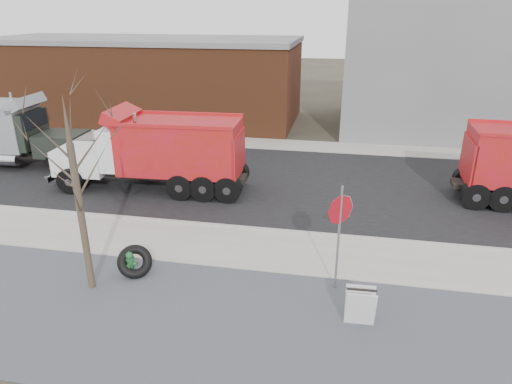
% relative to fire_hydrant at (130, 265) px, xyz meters
% --- Properties ---
extents(ground, '(120.00, 120.00, 0.00)m').
position_rel_fire_hydrant_xyz_m(ground, '(2.44, 1.83, -0.34)').
color(ground, '#383328').
rests_on(ground, ground).
extents(gravel_verge, '(60.00, 5.00, 0.03)m').
position_rel_fire_hydrant_xyz_m(gravel_verge, '(2.44, -1.67, -0.32)').
color(gravel_verge, slate).
rests_on(gravel_verge, ground).
extents(sidewalk, '(60.00, 2.50, 0.06)m').
position_rel_fire_hydrant_xyz_m(sidewalk, '(2.44, 2.08, -0.31)').
color(sidewalk, '#9E9B93').
rests_on(sidewalk, ground).
extents(curb, '(60.00, 0.15, 0.11)m').
position_rel_fire_hydrant_xyz_m(curb, '(2.44, 3.38, -0.28)').
color(curb, '#9E9B93').
rests_on(curb, ground).
extents(road, '(60.00, 9.40, 0.02)m').
position_rel_fire_hydrant_xyz_m(road, '(2.44, 8.13, -0.33)').
color(road, black).
rests_on(road, ground).
extents(far_sidewalk, '(60.00, 2.00, 0.06)m').
position_rel_fire_hydrant_xyz_m(far_sidewalk, '(2.44, 13.83, -0.31)').
color(far_sidewalk, '#9E9B93').
rests_on(far_sidewalk, ground).
extents(building_grey, '(12.00, 10.00, 8.00)m').
position_rel_fire_hydrant_xyz_m(building_grey, '(11.44, 19.83, 3.66)').
color(building_grey, gray).
rests_on(building_grey, ground).
extents(building_brick, '(20.20, 8.20, 5.30)m').
position_rel_fire_hydrant_xyz_m(building_brick, '(-7.56, 18.83, 2.32)').
color(building_brick, brown).
rests_on(building_brick, ground).
extents(bare_tree, '(3.20, 3.20, 5.20)m').
position_rel_fire_hydrant_xyz_m(bare_tree, '(-0.76, -0.77, 2.96)').
color(bare_tree, '#382D23').
rests_on(bare_tree, ground).
extents(fire_hydrant, '(0.41, 0.40, 0.73)m').
position_rel_fire_hydrant_xyz_m(fire_hydrant, '(0.00, 0.00, 0.00)').
color(fire_hydrant, '#276732').
rests_on(fire_hydrant, ground).
extents(truck_tire, '(1.23, 1.17, 0.92)m').
position_rel_fire_hydrant_xyz_m(truck_tire, '(0.13, 0.04, 0.09)').
color(truck_tire, black).
rests_on(truck_tire, ground).
extents(stop_sign, '(0.61, 0.56, 2.94)m').
position_rel_fire_hydrant_xyz_m(stop_sign, '(5.65, 0.41, 1.66)').
color(stop_sign, gray).
rests_on(stop_sign, ground).
extents(sandwich_board, '(0.71, 0.46, 0.96)m').
position_rel_fire_hydrant_xyz_m(sandwich_board, '(6.24, -1.01, 0.17)').
color(sandwich_board, silver).
rests_on(sandwich_board, ground).
extents(dump_truck_red_b, '(7.93, 2.60, 3.34)m').
position_rel_fire_hydrant_xyz_m(dump_truck_red_b, '(-1.68, 6.38, 1.36)').
color(dump_truck_red_b, black).
rests_on(dump_truck_red_b, ground).
extents(dump_truck_grey, '(7.34, 2.68, 3.29)m').
position_rel_fire_hydrant_xyz_m(dump_truck_grey, '(-10.12, 8.08, 1.34)').
color(dump_truck_grey, black).
rests_on(dump_truck_grey, ground).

